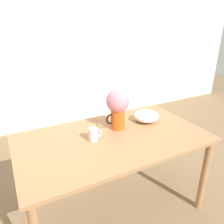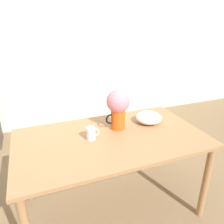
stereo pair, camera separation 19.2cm
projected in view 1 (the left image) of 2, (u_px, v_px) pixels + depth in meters
The scene contains 6 objects.
ground_plane at pixel (98, 204), 2.19m from camera, with size 12.00×12.00×0.00m, color #7F6647.
wall_back at pixel (42, 49), 3.31m from camera, with size 8.00×0.05×2.60m.
table at pixel (113, 146), 1.90m from camera, with size 1.60×0.91×0.78m.
flower_vase at pixel (118, 106), 1.93m from camera, with size 0.22×0.21×0.37m.
coffee_mug at pixel (93, 134), 1.79m from camera, with size 0.12×0.08×0.11m.
white_bowl at pixel (146, 116), 2.13m from camera, with size 0.25×0.25×0.11m.
Camera 1 is at (-0.64, -1.54, 1.70)m, focal length 35.00 mm.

